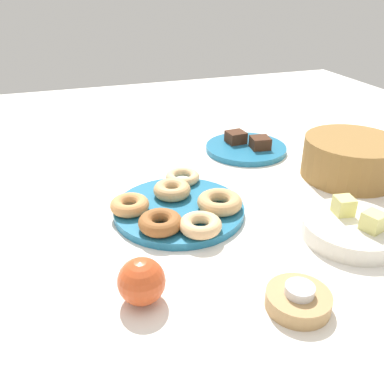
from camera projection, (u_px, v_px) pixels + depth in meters
name	position (u px, v px, depth m)	size (l,w,h in m)	color
ground_plane	(179.00, 213.00, 0.90)	(2.40, 2.40, 0.00)	white
donut_plate	(179.00, 210.00, 0.90)	(0.28, 0.28, 0.02)	#1E6B93
donut_0	(170.00, 190.00, 0.93)	(0.08, 0.08, 0.03)	tan
donut_1	(220.00, 202.00, 0.88)	(0.10, 0.10, 0.03)	tan
donut_2	(160.00, 222.00, 0.81)	(0.09, 0.09, 0.03)	#995B2D
donut_3	(130.00, 205.00, 0.87)	(0.08, 0.08, 0.03)	tan
donut_4	(183.00, 177.00, 1.00)	(0.08, 0.08, 0.02)	#EABC84
donut_5	(200.00, 225.00, 0.80)	(0.08, 0.08, 0.03)	#EABC84
cake_plate	(246.00, 148.00, 1.21)	(0.24, 0.24, 0.02)	#1E6B93
brownie_near	(236.00, 137.00, 1.23)	(0.05, 0.05, 0.03)	#472819
brownie_far	(260.00, 143.00, 1.19)	(0.05, 0.05, 0.03)	#472819
candle_holder	(298.00, 300.00, 0.64)	(0.10, 0.10, 0.03)	tan
tealight	(300.00, 290.00, 0.63)	(0.05, 0.05, 0.01)	silver
basket	(351.00, 158.00, 1.04)	(0.24, 0.24, 0.10)	olive
fruit_bowl	(351.00, 230.00, 0.81)	(0.19, 0.19, 0.04)	silver
melon_chunk_left	(344.00, 206.00, 0.82)	(0.04, 0.04, 0.04)	#DBD67A
melon_chunk_right	(373.00, 222.00, 0.77)	(0.04, 0.04, 0.04)	#DBD67A
apple	(142.00, 281.00, 0.65)	(0.08, 0.08, 0.08)	#CC4C23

